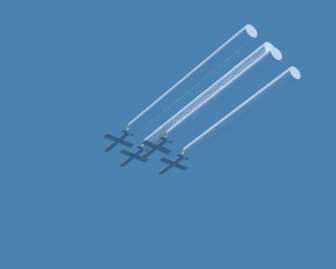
# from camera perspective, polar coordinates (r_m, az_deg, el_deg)

# --- Properties ---
(jet_lead) EXTENTS (8.05, 11.72, 2.82)m
(jet_lead) POSITION_cam_1_polar(r_m,az_deg,el_deg) (252.94, -2.05, -1.29)
(jet_lead) COLOR slate
(jet_left_wingman) EXTENTS (8.05, 11.72, 2.82)m
(jet_left_wingman) POSITION_cam_1_polar(r_m,az_deg,el_deg) (244.70, -2.94, -0.41)
(jet_left_wingman) COLOR slate
(jet_right_wingman) EXTENTS (8.05, 11.72, 2.82)m
(jet_right_wingman) POSITION_cam_1_polar(r_m,az_deg,el_deg) (252.91, 0.23, -1.76)
(jet_right_wingman) COLOR slate
(jet_slot) EXTENTS (8.05, 11.72, 2.82)m
(jet_slot) POSITION_cam_1_polar(r_m,az_deg,el_deg) (243.63, -0.75, -0.80)
(jet_slot) COLOR slate
(smoke_trail_lead) EXTENTS (3.26, 47.84, 3.26)m
(smoke_trail_lead) POSITION_cam_1_polar(r_m,az_deg,el_deg) (233.73, 2.04, 1.94)
(smoke_trail_lead) COLOR white
(smoke_trail_left_wingman) EXTENTS (3.26, 45.89, 3.26)m
(smoke_trail_left_wingman) POSITION_cam_1_polar(r_m,az_deg,el_deg) (226.08, 1.07, 2.90)
(smoke_trail_left_wingman) COLOR white
(smoke_trail_right_wingman) EXTENTS (3.26, 41.21, 3.26)m
(smoke_trail_right_wingman) POSITION_cam_1_polar(r_m,az_deg,el_deg) (236.32, 3.98, 1.05)
(smoke_trail_right_wingman) COLOR white
(smoke_trail_slot) EXTENTS (3.26, 39.66, 3.26)m
(smoke_trail_slot) POSITION_cam_1_polar(r_m,az_deg,el_deg) (227.47, 2.96, 2.10)
(smoke_trail_slot) COLOR white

